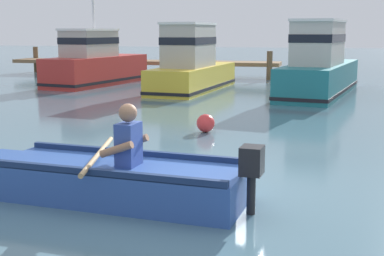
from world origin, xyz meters
name	(u,v)px	position (x,y,z in m)	size (l,w,h in m)	color
ground_plane	(203,183)	(0.00, 0.00, 0.00)	(120.00, 120.00, 0.00)	slate
wooden_dock	(142,62)	(-6.60, 16.36, 0.61)	(12.54, 1.64, 1.26)	brown
rowboat_with_person	(113,179)	(-0.92, -0.91, 0.25)	(3.72, 1.96, 1.19)	#2D519E
moored_boat_red	(95,64)	(-6.96, 11.95, 0.81)	(2.51, 5.20, 4.87)	#B72D28
moored_boat_yellow	(192,66)	(-2.90, 10.91, 0.84)	(2.08, 5.46, 2.31)	gold
moored_boat_teal	(320,68)	(1.37, 10.71, 0.88)	(2.67, 6.42, 2.38)	#1E727A
mooring_buoy	(206,123)	(-0.77, 3.60, 0.18)	(0.37, 0.37, 0.37)	red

